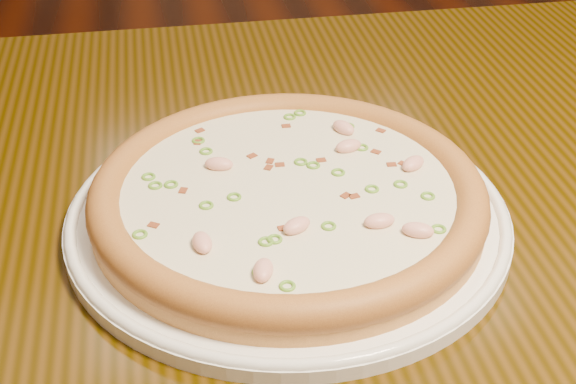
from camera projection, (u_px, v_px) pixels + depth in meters
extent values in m
plane|color=black|center=(483.00, 371.00, 1.54)|extent=(9.00, 9.00, 0.00)
cube|color=black|center=(407.00, 196.00, 0.74)|extent=(1.20, 0.80, 0.04)
cylinder|color=white|center=(288.00, 216.00, 0.66)|extent=(0.36, 0.36, 0.01)
torus|color=white|center=(288.00, 210.00, 0.66)|extent=(0.36, 0.36, 0.01)
cylinder|color=gold|center=(288.00, 201.00, 0.66)|extent=(0.32, 0.32, 0.02)
torus|color=#AD6E2C|center=(288.00, 192.00, 0.65)|extent=(0.32, 0.32, 0.03)
cylinder|color=beige|center=(288.00, 189.00, 0.65)|extent=(0.27, 0.27, 0.00)
ellipsoid|color=#F2B29E|center=(263.00, 270.00, 0.55)|extent=(0.02, 0.03, 0.01)
ellipsoid|color=#F2B29E|center=(344.00, 128.00, 0.72)|extent=(0.02, 0.03, 0.01)
ellipsoid|color=#F2B29E|center=(202.00, 242.00, 0.58)|extent=(0.02, 0.03, 0.01)
ellipsoid|color=#F2B29E|center=(418.00, 230.00, 0.59)|extent=(0.03, 0.02, 0.01)
ellipsoid|color=#F2B29E|center=(379.00, 221.00, 0.60)|extent=(0.02, 0.02, 0.01)
ellipsoid|color=#F2B29E|center=(219.00, 164.00, 0.67)|extent=(0.03, 0.02, 0.01)
ellipsoid|color=#F2B29E|center=(348.00, 146.00, 0.70)|extent=(0.03, 0.02, 0.01)
ellipsoid|color=#F2B29E|center=(413.00, 163.00, 0.67)|extent=(0.03, 0.03, 0.01)
ellipsoid|color=#F2B29E|center=(297.00, 226.00, 0.60)|extent=(0.03, 0.02, 0.01)
cube|color=maroon|center=(154.00, 226.00, 0.60)|extent=(0.01, 0.01, 0.00)
cube|color=maroon|center=(183.00, 191.00, 0.64)|extent=(0.01, 0.01, 0.00)
cube|color=maroon|center=(252.00, 157.00, 0.69)|extent=(0.01, 0.01, 0.00)
cube|color=maroon|center=(270.00, 162.00, 0.68)|extent=(0.01, 0.01, 0.00)
cube|color=maroon|center=(286.00, 127.00, 0.73)|extent=(0.01, 0.01, 0.00)
cube|color=maroon|center=(354.00, 197.00, 0.64)|extent=(0.01, 0.01, 0.00)
cube|color=maroon|center=(381.00, 131.00, 0.73)|extent=(0.01, 0.01, 0.00)
cube|color=maroon|center=(413.00, 168.00, 0.67)|extent=(0.01, 0.01, 0.00)
cube|color=maroon|center=(198.00, 143.00, 0.71)|extent=(0.01, 0.01, 0.00)
cube|color=maroon|center=(200.00, 131.00, 0.73)|extent=(0.01, 0.01, 0.00)
cube|color=maroon|center=(376.00, 153.00, 0.69)|extent=(0.01, 0.01, 0.00)
cube|color=maroon|center=(268.00, 168.00, 0.67)|extent=(0.01, 0.01, 0.00)
cube|color=maroon|center=(283.00, 229.00, 0.60)|extent=(0.01, 0.01, 0.00)
cube|color=maroon|center=(346.00, 196.00, 0.64)|extent=(0.01, 0.01, 0.00)
cube|color=maroon|center=(280.00, 166.00, 0.68)|extent=(0.01, 0.01, 0.00)
cube|color=maroon|center=(321.00, 161.00, 0.68)|extent=(0.01, 0.01, 0.00)
cube|color=maroon|center=(403.00, 165.00, 0.68)|extent=(0.01, 0.01, 0.00)
cube|color=maroon|center=(391.00, 165.00, 0.68)|extent=(0.01, 0.01, 0.00)
torus|color=#5A9326|center=(428.00, 196.00, 0.64)|extent=(0.02, 0.02, 0.00)
torus|color=#5A9326|center=(155.00, 186.00, 0.65)|extent=(0.02, 0.02, 0.00)
torus|color=#5A9326|center=(275.00, 239.00, 0.59)|extent=(0.02, 0.02, 0.00)
torus|color=#5A9326|center=(140.00, 234.00, 0.59)|extent=(0.01, 0.01, 0.00)
torus|color=#5A9326|center=(287.00, 286.00, 0.54)|extent=(0.01, 0.01, 0.00)
torus|color=#5A9326|center=(301.00, 162.00, 0.68)|extent=(0.02, 0.02, 0.00)
torus|color=#5A9326|center=(313.00, 165.00, 0.67)|extent=(0.01, 0.01, 0.00)
torus|color=#5A9326|center=(300.00, 113.00, 0.75)|extent=(0.02, 0.02, 0.00)
torus|color=#5A9326|center=(329.00, 226.00, 0.60)|extent=(0.02, 0.02, 0.00)
torus|color=#5A9326|center=(290.00, 117.00, 0.75)|extent=(0.01, 0.01, 0.00)
torus|color=#5A9326|center=(149.00, 177.00, 0.66)|extent=(0.02, 0.02, 0.00)
torus|color=#5A9326|center=(362.00, 148.00, 0.70)|extent=(0.02, 0.02, 0.00)
torus|color=#5A9326|center=(401.00, 184.00, 0.65)|extent=(0.01, 0.01, 0.00)
torus|color=#5A9326|center=(266.00, 242.00, 0.59)|extent=(0.02, 0.02, 0.00)
torus|color=#5A9326|center=(198.00, 141.00, 0.71)|extent=(0.01, 0.01, 0.00)
torus|color=#5A9326|center=(338.00, 173.00, 0.67)|extent=(0.02, 0.02, 0.00)
torus|color=#5A9326|center=(439.00, 229.00, 0.60)|extent=(0.01, 0.01, 0.00)
torus|color=#5A9326|center=(348.00, 126.00, 0.73)|extent=(0.02, 0.02, 0.00)
torus|color=#5A9326|center=(372.00, 189.00, 0.64)|extent=(0.01, 0.01, 0.00)
torus|color=#5A9326|center=(206.00, 151.00, 0.69)|extent=(0.01, 0.01, 0.00)
torus|color=#5A9326|center=(234.00, 197.00, 0.63)|extent=(0.01, 0.01, 0.00)
torus|color=#5A9326|center=(206.00, 205.00, 0.62)|extent=(0.02, 0.02, 0.00)
torus|color=#5A9326|center=(171.00, 185.00, 0.65)|extent=(0.01, 0.01, 0.00)
torus|color=#5A9326|center=(260.00, 272.00, 0.56)|extent=(0.02, 0.02, 0.00)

